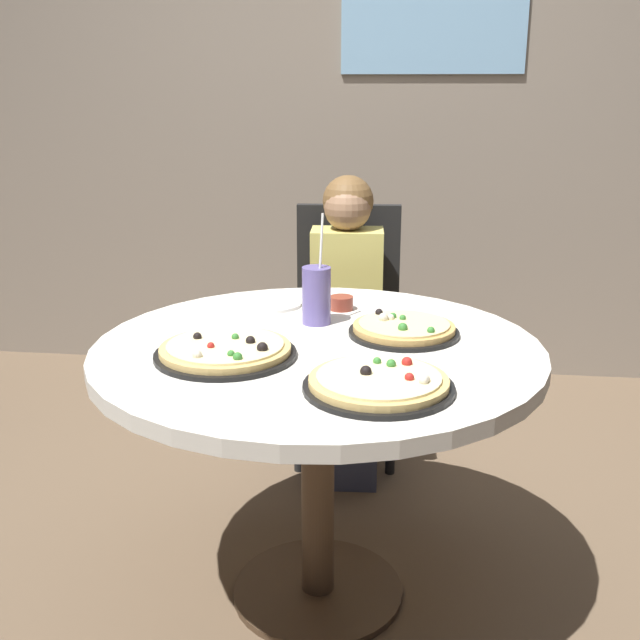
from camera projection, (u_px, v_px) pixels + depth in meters
name	position (u px, v px, depth m)	size (l,w,h in m)	color
ground_plane	(318.00, 593.00, 2.18)	(8.00, 8.00, 0.00)	brown
wall_with_window	(368.00, 71.00, 3.57)	(5.20, 0.14, 2.90)	gray
dining_table	(318.00, 382.00, 1.99)	(1.16, 1.16, 0.75)	silver
chair_wooden	(347.00, 316.00, 2.96)	(0.42, 0.42, 0.95)	black
diner_child	(346.00, 343.00, 2.80)	(0.27, 0.42, 1.08)	#3F4766
pizza_veggie	(379.00, 383.00, 1.66)	(0.33, 0.33, 0.05)	black
pizza_cheese	(226.00, 351.00, 1.87)	(0.35, 0.35, 0.05)	black
pizza_pepperoni	(404.00, 329.00, 2.03)	(0.29, 0.29, 0.05)	black
soda_cup	(316.00, 295.00, 2.11)	(0.08, 0.08, 0.31)	#6659A5
sauce_bowl	(341.00, 303.00, 2.26)	(0.07, 0.07, 0.04)	brown
plate_small	(271.00, 304.00, 2.30)	(0.18, 0.18, 0.01)	white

